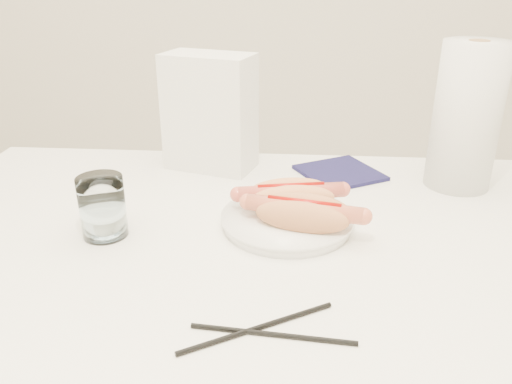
# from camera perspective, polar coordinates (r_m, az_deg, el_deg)

# --- Properties ---
(table) EXTENTS (1.20, 0.80, 0.75)m
(table) POSITION_cam_1_polar(r_m,az_deg,el_deg) (0.86, -0.97, -8.68)
(table) COLOR white
(table) RESTS_ON ground
(plate) EXTENTS (0.28, 0.28, 0.02)m
(plate) POSITION_cam_1_polar(r_m,az_deg,el_deg) (0.86, 3.42, -3.28)
(plate) COLOR white
(plate) RESTS_ON table
(hotdog_left) EXTENTS (0.18, 0.10, 0.05)m
(hotdog_left) POSITION_cam_1_polar(r_m,az_deg,el_deg) (0.88, 3.83, -0.44)
(hotdog_left) COLOR #EE985F
(hotdog_left) RESTS_ON plate
(hotdog_right) EXTENTS (0.19, 0.10, 0.05)m
(hotdog_right) POSITION_cam_1_polar(r_m,az_deg,el_deg) (0.82, 5.26, -2.34)
(hotdog_right) COLOR #D18351
(hotdog_right) RESTS_ON plate
(water_glass) EXTENTS (0.07, 0.07, 0.10)m
(water_glass) POSITION_cam_1_polar(r_m,az_deg,el_deg) (0.85, -16.51, -1.57)
(water_glass) COLOR white
(water_glass) RESTS_ON table
(chopstick_near) EXTENTS (0.20, 0.02, 0.01)m
(chopstick_near) POSITION_cam_1_polar(r_m,az_deg,el_deg) (0.63, 1.85, -15.35)
(chopstick_near) COLOR black
(chopstick_near) RESTS_ON table
(chopstick_far) EXTENTS (0.18, 0.11, 0.01)m
(chopstick_far) POSITION_cam_1_polar(r_m,az_deg,el_deg) (0.64, 0.21, -14.68)
(chopstick_far) COLOR black
(chopstick_far) RESTS_ON table
(napkin_box) EXTENTS (0.20, 0.15, 0.24)m
(napkin_box) POSITION_cam_1_polar(r_m,az_deg,el_deg) (1.08, -5.08, 8.68)
(napkin_box) COLOR white
(napkin_box) RESTS_ON table
(navy_napkin) EXTENTS (0.20, 0.20, 0.01)m
(navy_napkin) POSITION_cam_1_polar(r_m,az_deg,el_deg) (1.09, 9.17, 2.10)
(navy_napkin) COLOR #15133C
(navy_napkin) RESTS_ON table
(paper_towel_roll) EXTENTS (0.15, 0.15, 0.28)m
(paper_towel_roll) POSITION_cam_1_polar(r_m,az_deg,el_deg) (1.05, 22.12, 7.67)
(paper_towel_roll) COLOR silver
(paper_towel_roll) RESTS_ON table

